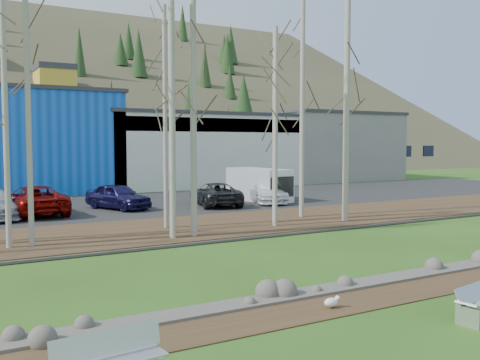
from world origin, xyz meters
TOP-DOWN VIEW (x-y plane):
  - ground at (0.00, 0.00)m, footprint 200.00×200.00m
  - dirt_strip at (0.00, 2.10)m, footprint 80.00×1.80m
  - near_bank_rocks at (0.00, 3.10)m, footprint 80.00×0.80m
  - river at (0.00, 7.20)m, footprint 80.00×8.00m
  - far_bank_rocks at (0.00, 11.30)m, footprint 80.00×0.80m
  - far_bank at (0.00, 14.50)m, footprint 80.00×7.00m
  - parking_lot at (0.00, 25.00)m, footprint 80.00×14.00m
  - building_white at (12.00, 38.98)m, footprint 18.36×12.24m
  - building_grey at (28.00, 39.00)m, footprint 14.28×12.24m
  - seagull at (-0.84, 1.81)m, footprint 0.45×0.22m
  - birch_3 at (-6.86, 13.25)m, footprint 0.21×0.21m
  - birch_4 at (0.22, 12.13)m, footprint 0.27×0.27m
  - birch_5 at (0.01, 14.73)m, footprint 0.20×0.20m
  - birch_6 at (4.72, 12.76)m, footprint 0.22×0.22m
  - birch_7 at (8.63, 12.31)m, footprint 0.30×0.30m
  - birch_8 at (5.36, 13.77)m, footprint 0.25×0.25m
  - birch_9 at (7.65, 14.66)m, footprint 0.25×0.25m
  - birch_10 at (-6.06, 13.25)m, footprint 0.21×0.21m
  - birch_11 at (-0.73, 12.13)m, footprint 0.27×0.27m
  - car_2 at (-4.55, 22.51)m, footprint 3.03×5.91m
  - car_4 at (0.16, 22.72)m, footprint 3.39×4.81m
  - car_5 at (6.00, 21.49)m, footprint 3.36×5.53m
  - car_6 at (9.67, 21.35)m, footprint 3.39×5.29m
  - van_white at (9.99, 22.50)m, footprint 2.55×5.13m

SIDE VIEW (x-z plane):
  - ground at x=0.00m, z-range 0.00..0.00m
  - near_bank_rocks at x=0.00m, z-range -0.25..0.25m
  - river at x=0.00m, z-range -0.45..0.45m
  - far_bank_rocks at x=0.00m, z-range -0.23..0.23m
  - dirt_strip at x=0.00m, z-range 0.00..0.03m
  - parking_lot at x=0.00m, z-range 0.00..0.14m
  - far_bank at x=0.00m, z-range 0.00..0.15m
  - seagull at x=-0.84m, z-range 0.02..0.35m
  - car_6 at x=9.67m, z-range 0.14..1.57m
  - car_5 at x=6.00m, z-range 0.14..1.57m
  - car_4 at x=0.16m, z-range 0.14..1.66m
  - car_2 at x=-4.55m, z-range 0.14..1.74m
  - van_white at x=9.99m, z-range 0.14..2.31m
  - building_white at x=12.00m, z-range 0.01..6.81m
  - building_grey at x=28.00m, z-range 0.01..7.31m
  - birch_8 at x=5.36m, z-range 0.15..9.37m
  - birch_6 at x=4.72m, z-range 0.15..9.44m
  - birch_5 at x=0.01m, z-range 0.15..10.27m
  - birch_4 at x=0.22m, z-range 0.15..10.29m
  - birch_11 at x=-0.73m, z-range 0.15..10.29m
  - birch_3 at x=-6.86m, z-range 0.15..11.07m
  - birch_10 at x=-6.06m, z-range 0.15..11.07m
  - birch_7 at x=8.63m, z-range 0.15..11.14m
  - birch_9 at x=7.65m, z-range 0.15..11.69m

